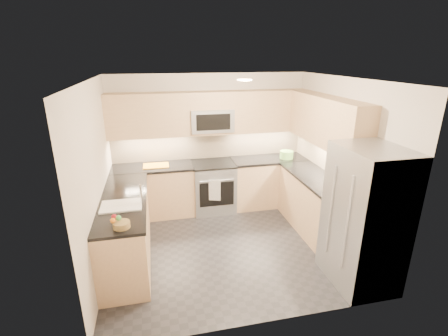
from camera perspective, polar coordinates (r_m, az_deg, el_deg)
floor at (r=5.20m, az=0.86°, el=-13.32°), size 3.60×3.20×0.00m
ceiling at (r=4.39m, az=1.02°, el=15.33°), size 3.60×3.20×0.02m
wall_back at (r=6.15m, az=-2.53°, el=4.65°), size 3.60×0.02×2.50m
wall_front at (r=3.25m, az=7.56°, el=-9.49°), size 3.60×0.02×2.50m
wall_left at (r=4.60m, az=-21.45°, el=-1.84°), size 0.02×3.20×2.50m
wall_right at (r=5.34m, az=20.08°, el=1.18°), size 0.02×3.20×2.50m
base_cab_back_left at (r=6.04m, az=-12.17°, el=-4.10°), size 1.42×0.60×0.90m
base_cab_back_right at (r=6.40m, az=7.72°, el=-2.47°), size 1.42×0.60×0.90m
base_cab_right at (r=5.60m, az=15.72°, el=-6.34°), size 0.60×1.70×0.90m
base_cab_peninsula at (r=4.89m, az=-16.78°, el=-10.37°), size 0.60×2.00×0.90m
countertop_back_left at (r=5.87m, az=-12.49°, el=0.12°), size 1.42×0.63×0.04m
countertop_back_right at (r=6.24m, az=7.92°, el=1.54°), size 1.42×0.63×0.04m
countertop_right at (r=5.42m, az=16.16°, el=-1.84°), size 0.63×1.70×0.04m
countertop_peninsula at (r=4.68m, az=-17.33°, el=-5.36°), size 0.63×2.00×0.04m
upper_cab_back at (r=5.86m, az=-2.31°, el=9.67°), size 3.60×0.35×0.75m
upper_cab_right at (r=5.34m, az=17.63°, el=7.84°), size 0.35×1.95×0.75m
backsplash_back at (r=6.16m, az=-2.51°, el=4.14°), size 3.60×0.01×0.51m
backsplash_right at (r=5.72m, az=17.63°, el=2.04°), size 0.01×2.30×0.51m
gas_range at (r=6.10m, az=-1.88°, el=-3.36°), size 0.76×0.65×0.91m
range_cooktop at (r=5.94m, az=-1.93°, el=0.74°), size 0.76×0.65×0.03m
oven_door_glass at (r=5.80m, az=-1.27°, el=-4.63°), size 0.62×0.02×0.45m
oven_handle at (r=5.68m, az=-1.25°, el=-2.22°), size 0.60×0.02×0.02m
microwave at (r=5.86m, az=-2.24°, el=8.43°), size 0.76×0.40×0.40m
microwave_door at (r=5.66m, az=-1.87°, el=8.04°), size 0.60×0.01×0.28m
refrigerator at (r=4.41m, az=23.51°, el=-8.05°), size 0.70×0.90×1.80m
fridge_handle_left at (r=4.06m, az=20.75°, el=-9.28°), size 0.02×0.02×1.20m
fridge_handle_right at (r=4.32m, az=18.20°, el=-7.15°), size 0.02×0.02×1.20m
sink_basin at (r=4.47m, az=-17.50°, el=-7.14°), size 0.52×0.38×0.16m
faucet at (r=4.37m, az=-14.36°, el=-4.57°), size 0.03×0.03×0.28m
utensil_bowl at (r=6.26m, az=10.93°, el=2.31°), size 0.31×0.31×0.14m
cutting_board at (r=5.87m, az=-11.87°, el=0.42°), size 0.45×0.32×0.01m
fruit_basket at (r=3.92m, az=-17.56°, el=-9.50°), size 0.25×0.25×0.07m
fruit_apple at (r=3.95m, az=-18.77°, el=-8.13°), size 0.06×0.06×0.06m
fruit_pear at (r=3.90m, az=-18.05°, el=-8.35°), size 0.06×0.06×0.06m
dish_towel_check at (r=5.72m, az=-1.65°, el=-3.91°), size 0.20×0.09×0.39m
fruit_orange at (r=3.87m, az=-18.97°, el=-8.75°), size 0.06×0.06×0.06m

